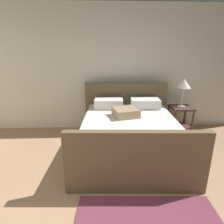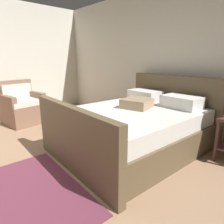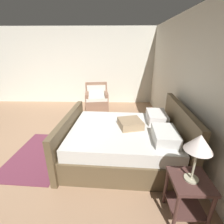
{
  "view_description": "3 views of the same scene",
  "coord_description": "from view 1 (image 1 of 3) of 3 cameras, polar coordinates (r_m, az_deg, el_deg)",
  "views": [
    {
      "loc": [
        -0.22,
        -1.14,
        1.7
      ],
      "look_at": [
        -0.08,
        1.66,
        0.8
      ],
      "focal_mm": 30.29,
      "sensor_mm": 36.0,
      "label": 1
    },
    {
      "loc": [
        2.09,
        -0.31,
        1.35
      ],
      "look_at": [
        0.15,
        1.49,
        0.64
      ],
      "focal_mm": 31.8,
      "sensor_mm": 36.0,
      "label": 2
    },
    {
      "loc": [
        2.86,
        1.7,
        2.0
      ],
      "look_at": [
        -0.04,
        1.63,
        0.83
      ],
      "focal_mm": 25.86,
      "sensor_mm": 36.0,
      "label": 3
    }
  ],
  "objects": [
    {
      "name": "wall_back",
      "position": [
        4.26,
        0.03,
        12.73
      ],
      "size": [
        6.34,
        0.12,
        2.65
      ],
      "primitive_type": "cube",
      "color": "silver",
      "rests_on": "ground"
    },
    {
      "name": "bed",
      "position": [
        3.33,
        5.16,
        -6.26
      ],
      "size": [
        1.86,
        2.2,
        1.07
      ],
      "color": "brown",
      "rests_on": "ground"
    },
    {
      "name": "nightstand_right",
      "position": [
        4.26,
        19.9,
        -1.05
      ],
      "size": [
        0.44,
        0.44,
        0.6
      ],
      "color": "#4C2F2A",
      "rests_on": "ground"
    },
    {
      "name": "table_lamp_right",
      "position": [
        4.11,
        20.87,
        7.79
      ],
      "size": [
        0.29,
        0.29,
        0.58
      ],
      "color": "#B7B293",
      "rests_on": "nightstand_right"
    }
  ]
}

